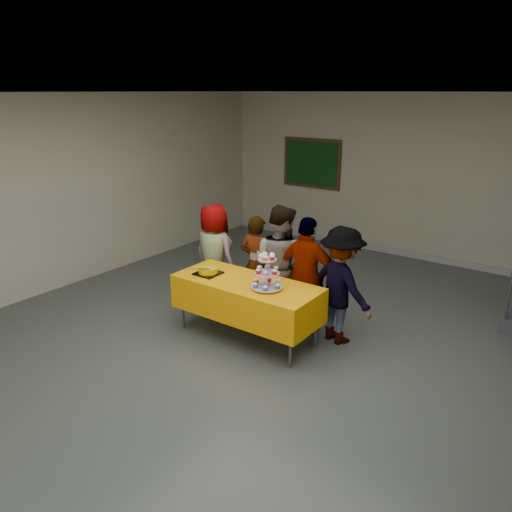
# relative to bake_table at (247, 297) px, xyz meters

# --- Properties ---
(room_shell) EXTENTS (10.00, 10.04, 3.02)m
(room_shell) POSITION_rel_bake_table_xyz_m (0.54, -0.55, 1.57)
(room_shell) COLOR #4C514C
(room_shell) RESTS_ON ground
(bake_table) EXTENTS (1.88, 0.78, 0.77)m
(bake_table) POSITION_rel_bake_table_xyz_m (0.00, 0.00, 0.00)
(bake_table) COLOR #595960
(bake_table) RESTS_ON ground
(cupcake_stand) EXTENTS (0.38, 0.38, 0.44)m
(cupcake_stand) POSITION_rel_bake_table_xyz_m (0.34, -0.05, 0.40)
(cupcake_stand) COLOR silver
(cupcake_stand) RESTS_ON bake_table
(bear_cake) EXTENTS (0.32, 0.36, 0.12)m
(bear_cake) POSITION_rel_bake_table_xyz_m (-0.56, -0.08, 0.27)
(bear_cake) COLOR black
(bear_cake) RESTS_ON bake_table
(schoolchild_a) EXTENTS (0.77, 0.54, 1.50)m
(schoolchild_a) POSITION_rel_bake_table_xyz_m (-1.05, 0.62, 0.19)
(schoolchild_a) COLOR slate
(schoolchild_a) RESTS_ON ground
(schoolchild_b) EXTENTS (0.55, 0.40, 1.40)m
(schoolchild_b) POSITION_rel_bake_table_xyz_m (-0.41, 0.78, 0.14)
(schoolchild_b) COLOR slate
(schoolchild_b) RESTS_ON ground
(schoolchild_c) EXTENTS (0.81, 0.64, 1.63)m
(schoolchild_c) POSITION_rel_bake_table_xyz_m (0.06, 0.66, 0.26)
(schoolchild_c) COLOR slate
(schoolchild_c) RESTS_ON ground
(schoolchild_d) EXTENTS (0.94, 0.49, 1.54)m
(schoolchild_d) POSITION_rel_bake_table_xyz_m (0.51, 0.60, 0.21)
(schoolchild_d) COLOR slate
(schoolchild_d) RESTS_ON ground
(schoolchild_e) EXTENTS (1.09, 0.85, 1.49)m
(schoolchild_e) POSITION_rel_bake_table_xyz_m (0.98, 0.64, 0.19)
(schoolchild_e) COLOR slate
(schoolchild_e) RESTS_ON ground
(noticeboard) EXTENTS (1.30, 0.05, 1.00)m
(noticeboard) POSITION_rel_bake_table_xyz_m (-1.64, 4.39, 1.04)
(noticeboard) COLOR #472B16
(noticeboard) RESTS_ON ground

